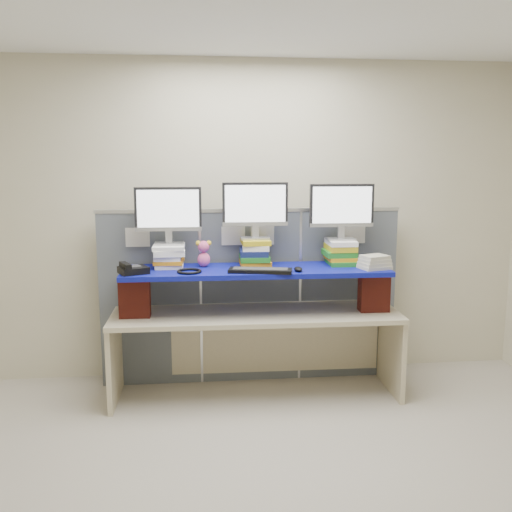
{
  "coord_description": "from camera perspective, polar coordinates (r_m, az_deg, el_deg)",
  "views": [
    {
      "loc": [
        -0.47,
        -3.04,
        1.96
      ],
      "look_at": [
        0.01,
        1.44,
        1.18
      ],
      "focal_mm": 40.0,
      "sensor_mm": 36.0,
      "label": 1
    }
  ],
  "objects": [
    {
      "name": "plush_toy",
      "position": [
        4.65,
        -5.25,
        0.26
      ],
      "size": [
        0.13,
        0.09,
        0.22
      ],
      "rotation": [
        0.0,
        0.0,
        -0.19
      ],
      "color": "#EB5994",
      "rests_on": "blue_board"
    },
    {
      "name": "headset",
      "position": [
        4.44,
        -6.69,
        -1.52
      ],
      "size": [
        0.22,
        0.22,
        0.02
      ],
      "primitive_type": "torus",
      "rotation": [
        0.0,
        0.0,
        0.18
      ],
      "color": "black",
      "rests_on": "blue_board"
    },
    {
      "name": "blue_board",
      "position": [
        4.59,
        -0.0,
        -1.47
      ],
      "size": [
        2.14,
        0.57,
        0.04
      ],
      "primitive_type": "cube",
      "rotation": [
        0.0,
        0.0,
        -0.02
      ],
      "color": "#0B1595",
      "rests_on": "brick_pier_left"
    },
    {
      "name": "keyboard",
      "position": [
        4.43,
        0.44,
        -1.45
      ],
      "size": [
        0.51,
        0.26,
        0.03
      ],
      "rotation": [
        0.0,
        0.0,
        -0.2
      ],
      "color": "black",
      "rests_on": "blue_board"
    },
    {
      "name": "brick_pier_left",
      "position": [
        4.6,
        -12.04,
        -4.0
      ],
      "size": [
        0.24,
        0.13,
        0.33
      ],
      "primitive_type": "cube",
      "rotation": [
        0.0,
        0.0,
        -0.02
      ],
      "color": "maroon",
      "rests_on": "desk"
    },
    {
      "name": "book_stack_center",
      "position": [
        4.69,
        -0.12,
        0.35
      ],
      "size": [
        0.25,
        0.3,
        0.22
      ],
      "color": "orange",
      "rests_on": "blue_board"
    },
    {
      "name": "desk",
      "position": [
        4.71,
        0.0,
        -7.31
      ],
      "size": [
        2.35,
        0.72,
        0.71
      ],
      "rotation": [
        0.0,
        0.0,
        -0.02
      ],
      "color": "beige",
      "rests_on": "ground"
    },
    {
      "name": "monitor_center",
      "position": [
        4.64,
        -0.08,
        4.91
      ],
      "size": [
        0.53,
        0.15,
        0.46
      ],
      "rotation": [
        0.0,
        0.0,
        -0.02
      ],
      "color": "#9D9DA1",
      "rests_on": "book_stack_center"
    },
    {
      "name": "book_stack_right",
      "position": [
        4.81,
        8.45,
        0.4
      ],
      "size": [
        0.26,
        0.32,
        0.2
      ],
      "color": "#217E24",
      "rests_on": "blue_board"
    },
    {
      "name": "desk_phone",
      "position": [
        4.48,
        -12.26,
        -1.31
      ],
      "size": [
        0.26,
        0.25,
        0.09
      ],
      "rotation": [
        0.0,
        0.0,
        0.41
      ],
      "color": "black",
      "rests_on": "blue_board"
    },
    {
      "name": "monitor_left",
      "position": [
        4.63,
        -8.77,
        4.36
      ],
      "size": [
        0.53,
        0.15,
        0.46
      ],
      "rotation": [
        0.0,
        0.0,
        -0.02
      ],
      "color": "#9D9DA1",
      "rests_on": "book_stack_left"
    },
    {
      "name": "mouse",
      "position": [
        4.47,
        4.25,
        -1.32
      ],
      "size": [
        0.09,
        0.13,
        0.04
      ],
      "primitive_type": "ellipsoid",
      "rotation": [
        0.0,
        0.0,
        0.23
      ],
      "color": "black",
      "rests_on": "blue_board"
    },
    {
      "name": "book_stack_left",
      "position": [
        4.67,
        -8.69,
        0.07
      ],
      "size": [
        0.26,
        0.31,
        0.18
      ],
      "color": "white",
      "rests_on": "blue_board"
    },
    {
      "name": "monitor_right",
      "position": [
        4.76,
        8.56,
        4.73
      ],
      "size": [
        0.53,
        0.15,
        0.46
      ],
      "rotation": [
        0.0,
        0.0,
        -0.02
      ],
      "color": "#9D9DA1",
      "rests_on": "book_stack_right"
    },
    {
      "name": "binder_stack",
      "position": [
        4.66,
        11.78,
        -0.63
      ],
      "size": [
        0.27,
        0.24,
        0.11
      ],
      "rotation": [
        0.0,
        0.0,
        0.29
      ],
      "color": "beige",
      "rests_on": "blue_board"
    },
    {
      "name": "room",
      "position": [
        3.12,
        2.62,
        -0.49
      ],
      "size": [
        5.0,
        4.0,
        2.8
      ],
      "color": "beige",
      "rests_on": "ground"
    },
    {
      "name": "cubicle_partition",
      "position": [
        4.98,
        -0.55,
        -3.95
      ],
      "size": [
        2.6,
        0.06,
        1.53
      ],
      "color": "#4F565E",
      "rests_on": "ground"
    },
    {
      "name": "brick_pier_right",
      "position": [
        4.77,
        11.71,
        -3.5
      ],
      "size": [
        0.24,
        0.13,
        0.33
      ],
      "primitive_type": "cube",
      "rotation": [
        0.0,
        0.0,
        -0.02
      ],
      "color": "maroon",
      "rests_on": "desk"
    }
  ]
}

